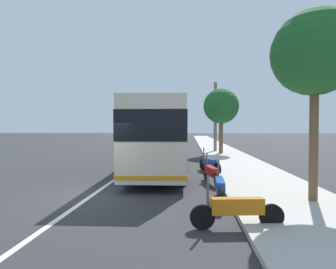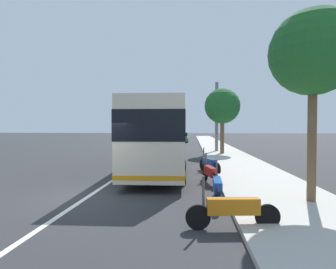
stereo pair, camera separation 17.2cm
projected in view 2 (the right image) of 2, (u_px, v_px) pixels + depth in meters
ground_plane at (88, 197)px, 9.14m from camera, size 220.00×220.00×0.00m
sidewalk_curb at (234, 161)px, 18.53m from camera, size 110.00×3.60×0.14m
lane_divider_line at (142, 161)px, 19.10m from camera, size 110.00×0.16×0.01m
coach_bus at (161, 134)px, 14.64m from camera, size 10.83×2.91×3.53m
motorcycle_far_end at (233, 209)px, 6.20m from camera, size 0.38×2.18×1.24m
motorcycle_mid_row at (217, 188)px, 8.38m from camera, size 2.30×0.30×1.27m
motorcycle_by_tree at (210, 173)px, 11.23m from camera, size 2.13×0.52×1.24m
motorcycle_angled at (209, 164)px, 14.02m from camera, size 2.01×0.97×1.26m
car_side_street at (157, 138)px, 45.03m from camera, size 4.73×1.92×1.48m
car_ahead_same_lane at (182, 138)px, 43.41m from camera, size 4.38×1.84×1.56m
roadside_tree_near_camera at (313, 53)px, 8.01m from camera, size 2.55×2.55×5.85m
roadside_tree_mid_block at (222, 106)px, 23.19m from camera, size 3.02×3.02×5.71m
utility_pole at (217, 117)px, 25.72m from camera, size 0.30×0.30×6.64m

